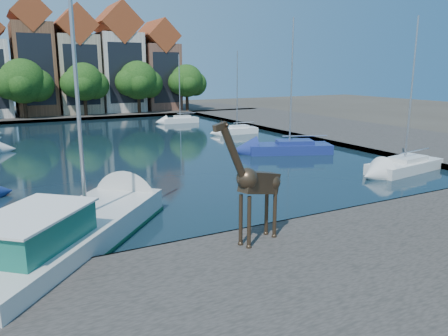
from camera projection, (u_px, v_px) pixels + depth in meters
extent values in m
plane|color=#38332B|center=(267.00, 234.00, 19.25)|extent=(160.00, 160.00, 0.00)
cube|color=black|center=(121.00, 148.00, 39.90)|extent=(38.00, 50.00, 0.08)
cube|color=#44403B|center=(395.00, 301.00, 13.17)|extent=(50.00, 14.00, 0.50)
cube|color=#44403B|center=(66.00, 114.00, 67.39)|extent=(60.00, 16.00, 0.50)
cube|color=#44403B|center=(331.00, 129.00, 51.31)|extent=(14.00, 52.00, 0.50)
cube|color=brown|center=(34.00, 70.00, 64.06)|extent=(5.39, 9.00, 13.00)
cube|color=brown|center=(29.00, 14.00, 62.35)|extent=(5.44, 9.18, 5.44)
cube|color=black|center=(37.00, 70.00, 60.21)|extent=(4.40, 0.05, 9.75)
cube|color=tan|center=(77.00, 75.00, 66.98)|extent=(5.88, 9.00, 11.50)
cube|color=brown|center=(73.00, 26.00, 65.41)|extent=(5.94, 9.18, 5.94)
cube|color=black|center=(82.00, 75.00, 63.12)|extent=(4.80, 0.05, 8.62)
cube|color=beige|center=(118.00, 73.00, 69.90)|extent=(6.37, 9.00, 12.00)
cube|color=brown|center=(116.00, 24.00, 68.25)|extent=(6.43, 9.18, 6.43)
cube|color=black|center=(126.00, 73.00, 66.05)|extent=(5.20, 0.05, 9.00)
cube|color=brown|center=(157.00, 77.00, 73.05)|extent=(5.39, 9.00, 10.50)
cube|color=brown|center=(156.00, 37.00, 71.62)|extent=(5.44, 9.18, 5.44)
cube|color=black|center=(167.00, 78.00, 69.19)|extent=(4.40, 0.05, 7.88)
cylinder|color=#332114|center=(25.00, 107.00, 59.50)|extent=(0.50, 0.50, 3.20)
sphere|color=#163A10|center=(23.00, 81.00, 58.74)|extent=(6.00, 6.00, 6.00)
sphere|color=#163A10|center=(37.00, 85.00, 59.96)|extent=(4.50, 4.50, 4.50)
sphere|color=#163A10|center=(9.00, 84.00, 57.71)|extent=(4.20, 4.20, 4.20)
cylinder|color=#332114|center=(85.00, 104.00, 63.16)|extent=(0.50, 0.50, 3.20)
sphere|color=#163A10|center=(84.00, 82.00, 62.45)|extent=(5.40, 5.40, 5.40)
sphere|color=#163A10|center=(95.00, 85.00, 63.57)|extent=(4.05, 4.05, 4.05)
sphere|color=#163A10|center=(74.00, 84.00, 61.49)|extent=(3.78, 3.78, 3.78)
cylinder|color=#332114|center=(139.00, 102.00, 66.83)|extent=(0.50, 0.50, 3.20)
sphere|color=#163A10|center=(138.00, 80.00, 66.09)|extent=(5.80, 5.80, 5.80)
sphere|color=#163A10|center=(149.00, 84.00, 67.28)|extent=(4.35, 4.35, 4.35)
sphere|color=#163A10|center=(129.00, 82.00, 65.08)|extent=(4.06, 4.06, 4.06)
cylinder|color=#332114|center=(187.00, 101.00, 70.50)|extent=(0.50, 0.50, 3.20)
sphere|color=#163A10|center=(187.00, 81.00, 69.80)|extent=(5.20, 5.20, 5.20)
sphere|color=#163A10|center=(195.00, 84.00, 70.89)|extent=(3.90, 3.90, 3.90)
sphere|color=#163A10|center=(179.00, 83.00, 68.86)|extent=(3.64, 3.64, 3.64)
cylinder|color=#3E2E1F|center=(249.00, 222.00, 16.28)|extent=(0.15, 0.15, 2.02)
cylinder|color=#3E2E1F|center=(241.00, 220.00, 16.57)|extent=(0.15, 0.15, 2.02)
cylinder|color=#3E2E1F|center=(275.00, 213.00, 17.35)|extent=(0.15, 0.15, 2.02)
cylinder|color=#3E2E1F|center=(266.00, 211.00, 17.64)|extent=(0.15, 0.15, 2.02)
cube|color=#3E2E1F|center=(260.00, 183.00, 16.69)|extent=(2.03, 1.09, 1.18)
cylinder|color=#3E2E1F|center=(234.00, 154.00, 15.40)|extent=(1.32, 0.66, 2.09)
cube|color=#3E2E1F|center=(220.00, 127.00, 14.70)|extent=(0.59, 0.33, 0.32)
cube|color=beige|center=(68.00, 235.00, 17.14)|extent=(10.12, 10.87, 1.33)
cube|color=#155F4E|center=(33.00, 232.00, 15.02)|extent=(4.58, 4.72, 1.23)
cylinder|color=#B2B2B7|center=(77.00, 92.00, 17.21)|extent=(0.16, 0.16, 10.23)
cube|color=silver|center=(405.00, 165.00, 30.52)|extent=(6.50, 3.04, 0.93)
cube|color=silver|center=(405.00, 161.00, 30.45)|extent=(2.93, 1.90, 0.52)
cylinder|color=#B2B2B7|center=(412.00, 91.00, 29.39)|extent=(0.12, 0.12, 9.70)
cube|color=navy|center=(289.00, 147.00, 37.22)|extent=(7.36, 4.92, 1.01)
cube|color=navy|center=(290.00, 143.00, 37.15)|extent=(3.47, 2.74, 0.56)
cylinder|color=#B2B2B7|center=(292.00, 82.00, 36.02)|extent=(0.13, 0.13, 10.29)
cube|color=white|center=(237.00, 130.00, 48.36)|extent=(4.64, 1.87, 0.84)
cube|color=white|center=(237.00, 127.00, 48.30)|extent=(2.06, 1.24, 0.47)
cylinder|color=#B2B2B7|center=(237.00, 90.00, 47.39)|extent=(0.11, 0.11, 8.29)
cube|color=white|center=(180.00, 119.00, 58.18)|extent=(4.83, 1.93, 0.88)
cube|color=white|center=(180.00, 117.00, 58.12)|extent=(2.14, 1.28, 0.49)
cylinder|color=#B2B2B7|center=(179.00, 87.00, 57.22)|extent=(0.12, 0.12, 8.17)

